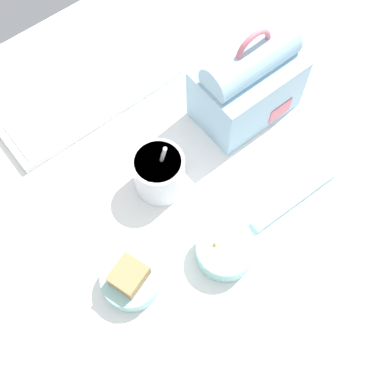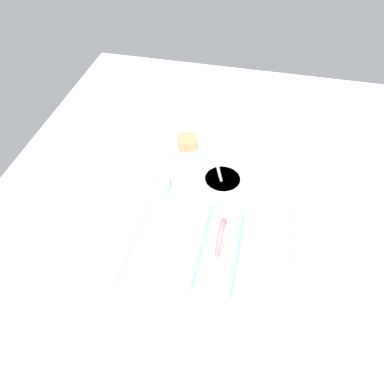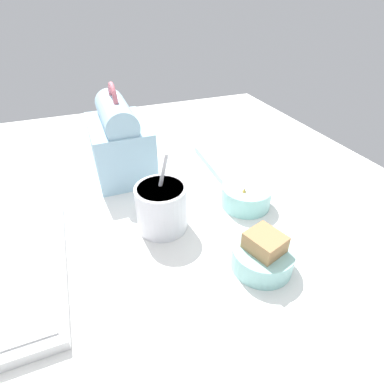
{
  "view_description": "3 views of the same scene",
  "coord_description": "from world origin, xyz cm",
  "views": [
    {
      "loc": [
        -22.25,
        -30.51,
        85.35
      ],
      "look_at": [
        0.63,
        -2.07,
        7.0
      ],
      "focal_mm": 45.0,
      "sensor_mm": 36.0,
      "label": 1
    },
    {
      "loc": [
        60.94,
        11.57,
        73.83
      ],
      "look_at": [
        0.63,
        -2.07,
        7.0
      ],
      "focal_mm": 35.0,
      "sensor_mm": 36.0,
      "label": 2
    },
    {
      "loc": [
        -45.12,
        15.74,
        40.75
      ],
      "look_at": [
        0.63,
        -2.07,
        7.0
      ],
      "focal_mm": 28.0,
      "sensor_mm": 36.0,
      "label": 3
    }
  ],
  "objects": [
    {
      "name": "bento_bowl_snacks",
      "position": [
        -1.19,
        -13.59,
        4.38
      ],
      "size": [
        10.4,
        10.4,
        5.36
      ],
      "color": "#93D1CC",
      "rests_on": "desk_surface"
    },
    {
      "name": "lunch_bag",
      "position": [
        22.45,
        8.0,
        10.42
      ],
      "size": [
        19.9,
        13.35,
        22.0
      ],
      "color": "#9EC6DB",
      "rests_on": "desk_surface"
    },
    {
      "name": "desk_surface",
      "position": [
        0.0,
        0.0,
        1.0
      ],
      "size": [
        140.0,
        110.0,
        2.0
      ],
      "color": "white",
      "rests_on": "ground"
    },
    {
      "name": "chopstick_case",
      "position": [
        15.97,
        -13.64,
        2.8
      ],
      "size": [
        19.92,
        3.09,
        1.6
      ],
      "color": "#99C6D6",
      "rests_on": "desk_surface"
    },
    {
      "name": "bento_bowl_sandwich",
      "position": [
        -17.21,
        -7.53,
        4.56
      ],
      "size": [
        10.16,
        10.16,
        6.87
      ],
      "color": "#93D1CC",
      "rests_on": "desk_surface"
    },
    {
      "name": "keyboard",
      "position": [
        -1.27,
        29.06,
        3.02
      ],
      "size": [
        38.4,
        12.31,
        2.1
      ],
      "color": "silver",
      "rests_on": "desk_surface"
    },
    {
      "name": "soup_cup",
      "position": [
        -1.54,
        4.87,
        6.77
      ],
      "size": [
        9.6,
        9.6,
        15.19
      ],
      "color": "silver",
      "rests_on": "desk_surface"
    }
  ]
}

